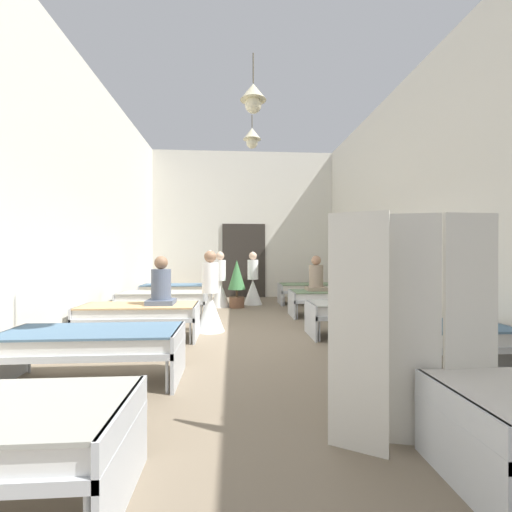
{
  "coord_description": "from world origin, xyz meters",
  "views": [
    {
      "loc": [
        -0.36,
        -5.76,
        1.4
      ],
      "look_at": [
        0.0,
        -0.44,
        1.37
      ],
      "focal_mm": 24.07,
      "sensor_mm": 36.0,
      "label": 1
    }
  ],
  "objects": [
    {
      "name": "bed_left_row_3",
      "position": [
        -1.89,
        1.9,
        0.44
      ],
      "size": [
        1.9,
        0.84,
        0.57
      ],
      "color": "#B7BCC1",
      "rests_on": "ground"
    },
    {
      "name": "bed_right_row_1",
      "position": [
        1.89,
        -1.9,
        0.44
      ],
      "size": [
        1.9,
        0.84,
        0.57
      ],
      "color": "#B7BCC1",
      "rests_on": "ground"
    },
    {
      "name": "bed_left_row_2",
      "position": [
        -1.89,
        0.0,
        0.44
      ],
      "size": [
        1.9,
        0.84,
        0.57
      ],
      "color": "#B7BCC1",
      "rests_on": "ground"
    },
    {
      "name": "potted_plant",
      "position": [
        -0.26,
        3.27,
        0.71
      ],
      "size": [
        0.46,
        0.46,
        1.26
      ],
      "color": "brown",
      "rests_on": "ground"
    },
    {
      "name": "ground_plane",
      "position": [
        0.0,
        0.0,
        -0.05
      ],
      "size": [
        6.49,
        11.57,
        0.1
      ],
      "primitive_type": "cube",
      "color": "#7A6B56"
    },
    {
      "name": "bed_right_row_3",
      "position": [
        1.89,
        1.9,
        0.44
      ],
      "size": [
        1.9,
        0.84,
        0.57
      ],
      "color": "#B7BCC1",
      "rests_on": "ground"
    },
    {
      "name": "patient_seated_primary",
      "position": [
        1.54,
        1.97,
        0.87
      ],
      "size": [
        0.44,
        0.44,
        0.8
      ],
      "color": "gray",
      "rests_on": "bed_right_row_3"
    },
    {
      "name": "privacy_screen",
      "position": [
        0.94,
        -3.36,
        0.85
      ],
      "size": [
        1.24,
        0.24,
        1.7
      ],
      "rotation": [
        0.0,
        0.0,
        -0.23
      ],
      "color": "silver",
      "rests_on": "ground"
    },
    {
      "name": "nurse_near_aisle",
      "position": [
        0.2,
        3.81,
        0.53
      ],
      "size": [
        0.52,
        0.52,
        1.49
      ],
      "rotation": [
        0.0,
        0.0,
        2.54
      ],
      "color": "white",
      "rests_on": "ground"
    },
    {
      "name": "bed_right_row_4",
      "position": [
        1.89,
        3.8,
        0.44
      ],
      "size": [
        1.9,
        0.84,
        0.57
      ],
      "color": "#B7BCC1",
      "rests_on": "ground"
    },
    {
      "name": "nurse_far_aisle",
      "position": [
        -0.77,
        0.52,
        0.53
      ],
      "size": [
        0.52,
        0.52,
        1.49
      ],
      "rotation": [
        0.0,
        0.0,
        3.77
      ],
      "color": "white",
      "rests_on": "ground"
    },
    {
      "name": "bed_left_row_1",
      "position": [
        -1.89,
        -1.9,
        0.44
      ],
      "size": [
        1.9,
        0.84,
        0.57
      ],
      "color": "#B7BCC1",
      "rests_on": "ground"
    },
    {
      "name": "nurse_mid_aisle",
      "position": [
        -0.7,
        3.44,
        0.53
      ],
      "size": [
        0.52,
        0.52,
        1.49
      ],
      "rotation": [
        0.0,
        0.0,
        4.33
      ],
      "color": "white",
      "rests_on": "ground"
    },
    {
      "name": "patient_seated_secondary",
      "position": [
        -1.54,
        -0.0,
        0.87
      ],
      "size": [
        0.44,
        0.44,
        0.8
      ],
      "color": "#515B70",
      "rests_on": "bed_left_row_2"
    },
    {
      "name": "room_shell",
      "position": [
        -0.0,
        1.26,
        2.4
      ],
      "size": [
        6.29,
        11.17,
        4.78
      ],
      "color": "silver",
      "rests_on": "ground"
    },
    {
      "name": "bed_left_row_4",
      "position": [
        -1.89,
        3.8,
        0.44
      ],
      "size": [
        1.9,
        0.84,
        0.57
      ],
      "color": "#B7BCC1",
      "rests_on": "ground"
    },
    {
      "name": "bed_right_row_2",
      "position": [
        1.89,
        0.0,
        0.44
      ],
      "size": [
        1.9,
        0.84,
        0.57
      ],
      "color": "#B7BCC1",
      "rests_on": "ground"
    }
  ]
}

